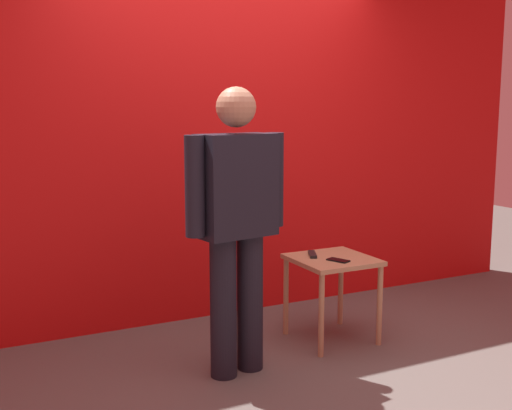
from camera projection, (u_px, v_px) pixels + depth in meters
ground_plane at (313, 377)px, 3.68m from camera, size 12.00×12.00×0.00m
back_wall_red at (220, 102)px, 4.62m from camera, size 5.53×0.12×3.18m
standing_person at (236, 217)px, 3.61m from camera, size 0.66×0.29×1.67m
side_table at (332, 271)px, 4.20m from camera, size 0.51×0.51×0.57m
cell_phone at (338, 260)px, 4.09m from camera, size 0.12×0.16×0.01m
tv_remote at (312, 254)px, 4.24m from camera, size 0.11×0.17×0.02m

